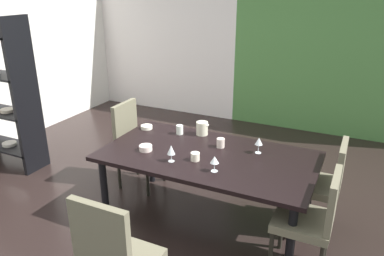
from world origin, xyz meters
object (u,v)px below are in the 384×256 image
(serving_bowl_west, at_px, (147,127))
(cup_near_shelf, at_px, (180,130))
(cup_center, at_px, (221,143))
(dining_table, at_px, (208,161))
(pitcher_near_window, at_px, (202,128))
(chair_left_far, at_px, (135,140))
(wine_glass_north, at_px, (215,160))
(wine_glass_corner, at_px, (259,142))
(serving_bowl_south, at_px, (146,148))
(chair_right_far, at_px, (324,181))
(cup_east, at_px, (195,157))
(wine_glass_left, at_px, (171,150))
(chair_right_near, at_px, (313,217))

(serving_bowl_west, height_order, cup_near_shelf, cup_near_shelf)
(cup_near_shelf, relative_size, cup_center, 1.08)
(dining_table, bearing_deg, pitcher_near_window, 120.06)
(chair_left_far, relative_size, wine_glass_north, 6.88)
(wine_glass_corner, relative_size, serving_bowl_south, 1.23)
(cup_near_shelf, bearing_deg, wine_glass_north, -43.80)
(cup_near_shelf, xyz_separation_m, cup_center, (0.52, -0.13, -0.00))
(wine_glass_north, height_order, serving_bowl_west, wine_glass_north)
(chair_right_far, bearing_deg, serving_bowl_west, 89.81)
(chair_right_far, xyz_separation_m, chair_left_far, (-2.08, 0.00, 0.02))
(cup_east, height_order, pitcher_near_window, pitcher_near_window)
(wine_glass_left, bearing_deg, wine_glass_north, -1.45)
(cup_east, height_order, cup_center, cup_center)
(dining_table, height_order, cup_center, cup_center)
(wine_glass_left, distance_m, cup_near_shelf, 0.67)
(wine_glass_corner, xyz_separation_m, cup_east, (-0.47, -0.40, -0.08))
(chair_right_near, xyz_separation_m, cup_east, (-1.09, 0.15, 0.23))
(chair_right_far, bearing_deg, serving_bowl_south, 107.02)
(chair_left_far, height_order, cup_center, chair_left_far)
(wine_glass_corner, bearing_deg, serving_bowl_south, -157.59)
(wine_glass_corner, bearing_deg, chair_right_near, -41.93)
(chair_right_far, xyz_separation_m, cup_center, (-0.99, -0.11, 0.24))
(serving_bowl_west, relative_size, pitcher_near_window, 0.90)
(wine_glass_north, xyz_separation_m, serving_bowl_south, (-0.76, 0.11, -0.08))
(cup_center, bearing_deg, chair_right_far, 6.36)
(cup_east, bearing_deg, serving_bowl_west, 149.24)
(serving_bowl_west, relative_size, cup_center, 1.41)
(chair_right_far, bearing_deg, wine_glass_left, 115.08)
(chair_left_far, distance_m, pitcher_near_window, 0.84)
(chair_right_near, bearing_deg, dining_table, 73.00)
(dining_table, height_order, wine_glass_left, wine_glass_left)
(dining_table, xyz_separation_m, pitcher_near_window, (-0.25, 0.43, 0.14))
(wine_glass_north, distance_m, cup_center, 0.52)
(chair_right_far, distance_m, cup_near_shelf, 1.53)
(wine_glass_north, xyz_separation_m, cup_center, (-0.14, 0.50, -0.06))
(wine_glass_north, bearing_deg, serving_bowl_south, 171.47)
(wine_glass_left, bearing_deg, chair_right_near, -1.67)
(wine_glass_left, bearing_deg, cup_east, 31.01)
(chair_right_far, relative_size, cup_east, 11.20)
(serving_bowl_west, relative_size, cup_east, 1.57)
(dining_table, distance_m, wine_glass_left, 0.41)
(dining_table, xyz_separation_m, cup_near_shelf, (-0.47, 0.34, 0.12))
(chair_right_near, distance_m, serving_bowl_west, 2.03)
(serving_bowl_west, bearing_deg, serving_bowl_south, -58.89)
(chair_right_near, distance_m, wine_glass_corner, 0.88)
(chair_right_near, bearing_deg, serving_bowl_west, 71.50)
(wine_glass_left, height_order, pitcher_near_window, wine_glass_left)
(cup_near_shelf, bearing_deg, cup_east, -50.45)
(chair_right_far, relative_size, wine_glass_left, 5.81)
(dining_table, bearing_deg, cup_near_shelf, 144.12)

